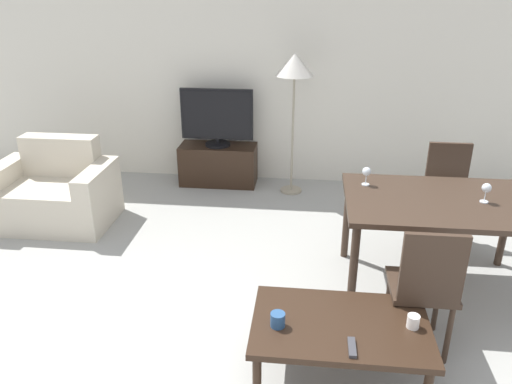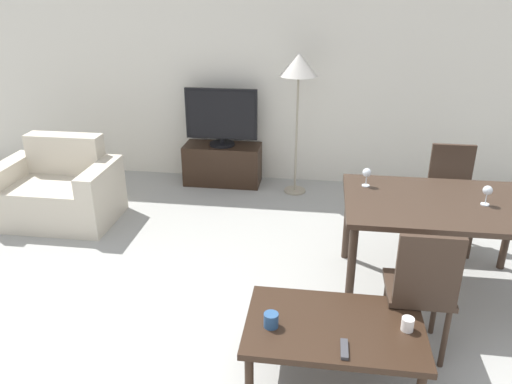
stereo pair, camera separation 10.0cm
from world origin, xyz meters
name	(u,v)px [view 1 (the left image)]	position (x,y,z in m)	size (l,w,h in m)	color
wall_back	(261,64)	(0.00, 3.95, 1.35)	(7.90, 0.06, 2.70)	silver
armchair	(55,194)	(-1.89, 2.52, 0.29)	(1.12, 0.75, 0.81)	beige
tv_stand	(218,164)	(-0.47, 3.69, 0.23)	(0.88, 0.38, 0.47)	black
tv	(217,118)	(-0.47, 3.68, 0.80)	(0.82, 0.29, 0.65)	black
coffee_table	(340,330)	(0.80, 0.65, 0.37)	(1.02, 0.65, 0.42)	black
dining_table	(441,210)	(1.56, 1.74, 0.67)	(1.41, 0.93, 0.75)	#38281E
dining_chair_near	(425,285)	(1.31, 0.96, 0.51)	(0.40, 0.40, 0.91)	#38281E
dining_chair_far	(448,190)	(1.81, 2.51, 0.51)	(0.40, 0.40, 0.91)	#38281E
floor_lamp	(295,70)	(0.39, 3.53, 1.36)	(0.40, 0.40, 1.54)	gray
remote_primary	(352,347)	(0.84, 0.44, 0.43)	(0.04, 0.15, 0.02)	#38383D
cup_white_near	(413,322)	(1.20, 0.66, 0.46)	(0.07, 0.07, 0.08)	white
cup_colored_far	(278,320)	(0.44, 0.59, 0.46)	(0.08, 0.08, 0.09)	navy
wine_glass_left	(486,189)	(1.84, 1.72, 0.85)	(0.07, 0.07, 0.15)	silver
wine_glass_center	(367,173)	(1.02, 1.96, 0.85)	(0.07, 0.07, 0.15)	silver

